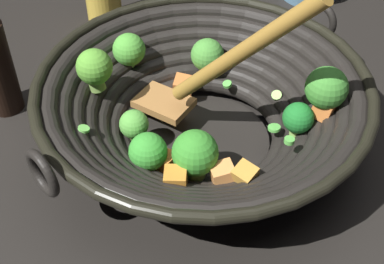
# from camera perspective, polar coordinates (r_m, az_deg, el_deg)

# --- Properties ---
(ground_plane) EXTENTS (4.00, 4.00, 0.00)m
(ground_plane) POSITION_cam_1_polar(r_m,az_deg,el_deg) (0.71, 1.09, -1.25)
(ground_plane) COLOR black
(wok) EXTENTS (0.41, 0.43, 0.26)m
(wok) POSITION_cam_1_polar(r_m,az_deg,el_deg) (0.66, 1.14, 2.81)
(wok) COLOR black
(wok) RESTS_ON ground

